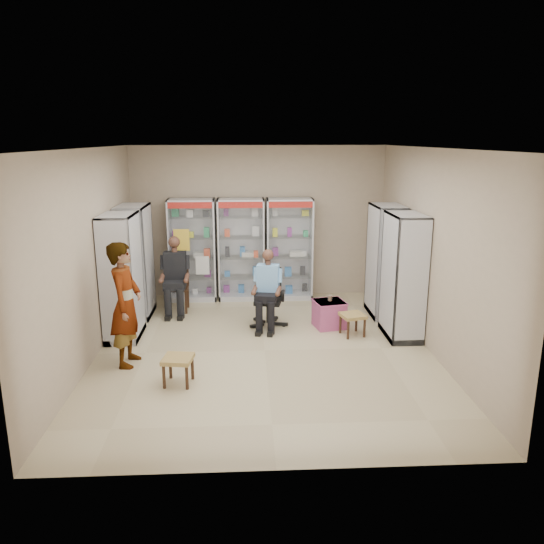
{
  "coord_description": "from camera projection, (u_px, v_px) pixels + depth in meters",
  "views": [
    {
      "loc": [
        -0.28,
        -7.51,
        3.14
      ],
      "look_at": [
        0.15,
        0.7,
        1.05
      ],
      "focal_mm": 35.0,
      "sensor_mm": 36.0,
      "label": 1
    }
  ],
  "objects": [
    {
      "name": "pink_trunk",
      "position": [
        329.0,
        314.0,
        9.0
      ],
      "size": [
        0.56,
        0.54,
        0.46
      ],
      "primitive_type": "cube",
      "rotation": [
        0.0,
        0.0,
        0.2
      ],
      "color": "#A24089",
      "rests_on": "floor"
    },
    {
      "name": "room_shell",
      "position": [
        264.0,
        222.0,
        7.57
      ],
      "size": [
        5.02,
        6.02,
        3.01
      ],
      "color": "tan",
      "rests_on": "ground"
    },
    {
      "name": "wooden_chair",
      "position": [
        177.0,
        286.0,
        9.79
      ],
      "size": [
        0.42,
        0.42,
        0.94
      ],
      "primitive_type": "cube",
      "color": "black",
      "rests_on": "floor"
    },
    {
      "name": "woven_stool_a",
      "position": [
        352.0,
        325.0,
        8.64
      ],
      "size": [
        0.44,
        0.44,
        0.36
      ],
      "primitive_type": "cube",
      "rotation": [
        0.0,
        0.0,
        0.26
      ],
      "color": "#AA8D48",
      "rests_on": "floor"
    },
    {
      "name": "cabinet_left_near",
      "position": [
        122.0,
        277.0,
        8.37
      ],
      "size": [
        0.9,
        0.5,
        2.0
      ],
      "primitive_type": "cube",
      "rotation": [
        0.0,
        0.0,
        -1.57
      ],
      "color": "#ADAFB5",
      "rests_on": "floor"
    },
    {
      "name": "floor",
      "position": [
        265.0,
        350.0,
        8.05
      ],
      "size": [
        6.0,
        6.0,
        0.0
      ],
      "primitive_type": "plane",
      "color": "tan",
      "rests_on": "ground"
    },
    {
      "name": "cabinet_back_mid",
      "position": [
        241.0,
        250.0,
        10.43
      ],
      "size": [
        0.9,
        0.5,
        2.0
      ],
      "primitive_type": "cube",
      "color": "silver",
      "rests_on": "floor"
    },
    {
      "name": "cabinet_back_right",
      "position": [
        289.0,
        249.0,
        10.48
      ],
      "size": [
        0.9,
        0.5,
        2.0
      ],
      "primitive_type": "cube",
      "color": "silver",
      "rests_on": "floor"
    },
    {
      "name": "seated_shopkeeper",
      "position": [
        268.0,
        291.0,
        8.92
      ],
      "size": [
        0.52,
        0.65,
        1.27
      ],
      "primitive_type": null,
      "rotation": [
        0.0,
        0.0,
        -0.2
      ],
      "color": "#6B9CD4",
      "rests_on": "floor"
    },
    {
      "name": "cabinet_right_far",
      "position": [
        385.0,
        261.0,
        9.47
      ],
      "size": [
        0.9,
        0.5,
        2.0
      ],
      "primitive_type": "cube",
      "rotation": [
        0.0,
        0.0,
        1.57
      ],
      "color": "#AFB1B7",
      "rests_on": "floor"
    },
    {
      "name": "tea_glass",
      "position": [
        330.0,
        298.0,
        8.96
      ],
      "size": [
        0.07,
        0.07,
        0.09
      ],
      "primitive_type": "cylinder",
      "color": "#531707",
      "rests_on": "pink_trunk"
    },
    {
      "name": "cabinet_right_near",
      "position": [
        403.0,
        277.0,
        8.4
      ],
      "size": [
        0.9,
        0.5,
        2.0
      ],
      "primitive_type": "cube",
      "rotation": [
        0.0,
        0.0,
        1.57
      ],
      "color": "silver",
      "rests_on": "floor"
    },
    {
      "name": "office_chair",
      "position": [
        268.0,
        298.0,
        9.0
      ],
      "size": [
        0.64,
        0.64,
        0.99
      ],
      "primitive_type": "cube",
      "rotation": [
        0.0,
        0.0,
        -0.2
      ],
      "color": "black",
      "rests_on": "floor"
    },
    {
      "name": "cabinet_left_far",
      "position": [
        136.0,
        261.0,
        9.44
      ],
      "size": [
        0.9,
        0.5,
        2.0
      ],
      "primitive_type": "cube",
      "rotation": [
        0.0,
        0.0,
        -1.57
      ],
      "color": "silver",
      "rests_on": "floor"
    },
    {
      "name": "cabinet_back_left",
      "position": [
        193.0,
        250.0,
        10.38
      ],
      "size": [
        0.9,
        0.5,
        2.0
      ],
      "primitive_type": "cube",
      "color": "#B2B6BA",
      "rests_on": "floor"
    },
    {
      "name": "woven_stool_b",
      "position": [
        178.0,
        370.0,
        6.92
      ],
      "size": [
        0.43,
        0.43,
        0.38
      ],
      "primitive_type": "cube",
      "rotation": [
        0.0,
        0.0,
        -0.14
      ],
      "color": "#9E8743",
      "rests_on": "floor"
    },
    {
      "name": "standing_man",
      "position": [
        126.0,
        304.0,
        7.38
      ],
      "size": [
        0.48,
        0.68,
        1.77
      ],
      "primitive_type": "imported",
      "rotation": [
        0.0,
        0.0,
        1.47
      ],
      "color": "gray",
      "rests_on": "floor"
    },
    {
      "name": "seated_customer",
      "position": [
        176.0,
        277.0,
        9.7
      ],
      "size": [
        0.44,
        0.6,
        1.34
      ],
      "primitive_type": null,
      "color": "black",
      "rests_on": "floor"
    }
  ]
}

